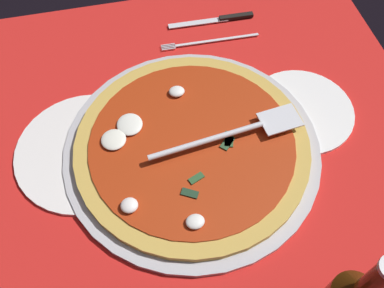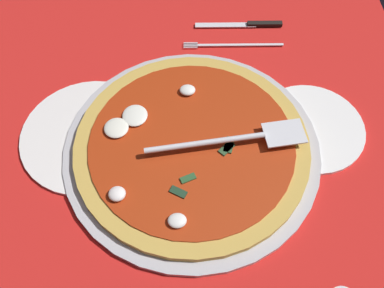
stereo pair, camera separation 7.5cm
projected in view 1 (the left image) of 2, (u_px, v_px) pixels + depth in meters
ground_plane at (188, 171)px, 75.90cm from camera, size 93.87×93.87×0.80cm
checker_pattern at (188, 169)px, 75.52cm from camera, size 93.87×93.87×0.10cm
pizza_pan at (192, 149)px, 76.97cm from camera, size 45.76×45.76×1.34cm
dinner_plate_left at (86, 151)px, 76.96cm from camera, size 25.26×25.26×1.00cm
dinner_plate_right at (301, 111)px, 81.85cm from camera, size 20.03×20.03×1.00cm
pizza at (191, 145)px, 75.72cm from camera, size 41.66×41.66×2.89cm
pizza_server at (232, 133)px, 74.08cm from camera, size 28.09×6.38×1.00cm
place_setting_far at (214, 31)px, 94.01cm from camera, size 21.93×14.16×1.40cm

